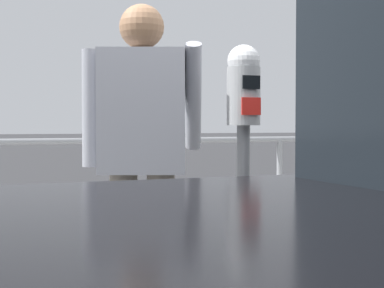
{
  "coord_description": "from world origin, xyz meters",
  "views": [
    {
      "loc": [
        -1.32,
        -2.41,
        1.3
      ],
      "look_at": [
        -0.32,
        0.32,
        1.21
      ],
      "focal_mm": 55.07,
      "sensor_mm": 36.0,
      "label": 1
    }
  ],
  "objects": [
    {
      "name": "background_railing",
      "position": [
        0.0,
        3.17,
        0.88
      ],
      "size": [
        24.06,
        0.06,
        1.02
      ],
      "color": "gray",
      "rests_on": "sidewalk_curb"
    },
    {
      "name": "pedestrian_at_meter",
      "position": [
        -0.49,
        0.64,
        1.19
      ],
      "size": [
        0.71,
        0.4,
        1.78
      ],
      "rotation": [
        0.0,
        0.0,
        -0.35
      ],
      "color": "slate",
      "rests_on": "sidewalk_curb"
    },
    {
      "name": "parking_meter",
      "position": [
        0.0,
        0.41,
        1.3
      ],
      "size": [
        0.18,
        0.19,
        1.56
      ],
      "rotation": [
        0.0,
        0.0,
        3.14
      ],
      "color": "slate",
      "rests_on": "sidewalk_curb"
    }
  ]
}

